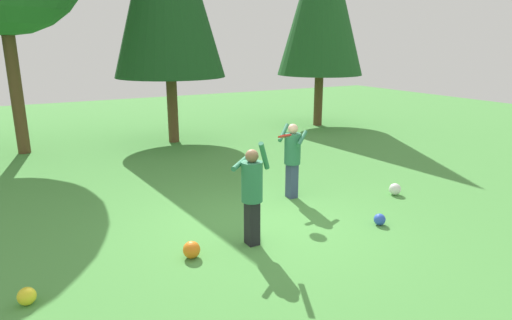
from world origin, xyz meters
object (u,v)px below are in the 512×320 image
(person_thrower, at_px, (252,189))
(ball_blue, at_px, (380,219))
(ball_orange, at_px, (192,250))
(ball_white, at_px, (395,189))
(frisbee, at_px, (285,136))
(ball_yellow, at_px, (27,296))
(person_catcher, at_px, (292,155))

(person_thrower, distance_m, ball_blue, 2.57)
(ball_orange, relative_size, ball_white, 1.05)
(frisbee, xyz_separation_m, ball_yellow, (-4.67, -1.35, -1.33))
(ball_blue, distance_m, ball_white, 1.80)
(ball_blue, relative_size, ball_orange, 0.79)
(ball_white, bearing_deg, ball_blue, -144.43)
(person_catcher, xyz_separation_m, ball_yellow, (-5.10, -1.71, -0.83))
(person_thrower, height_order, ball_yellow, person_thrower)
(ball_blue, xyz_separation_m, ball_orange, (-3.43, 0.46, 0.03))
(ball_yellow, bearing_deg, person_thrower, 2.47)
(frisbee, relative_size, ball_yellow, 1.22)
(ball_orange, height_order, ball_white, ball_orange)
(person_thrower, xyz_separation_m, ball_white, (3.85, 0.61, -0.82))
(ball_white, relative_size, ball_yellow, 1.12)
(ball_orange, distance_m, ball_white, 4.93)
(ball_white, bearing_deg, frisbee, 166.41)
(ball_blue, bearing_deg, ball_yellow, 177.04)
(frisbee, bearing_deg, ball_blue, -58.41)
(ball_orange, xyz_separation_m, ball_yellow, (-2.26, -0.16, -0.02))
(ball_yellow, bearing_deg, person_catcher, 18.54)
(frisbee, bearing_deg, person_thrower, -138.67)
(person_thrower, bearing_deg, ball_yellow, 141.13)
(frisbee, bearing_deg, ball_yellow, -163.86)
(ball_orange, bearing_deg, person_catcher, 28.52)
(person_catcher, xyz_separation_m, ball_orange, (-2.84, -1.55, -0.81))
(ball_blue, bearing_deg, ball_orange, 172.38)
(ball_white, bearing_deg, person_catcher, 154.93)
(person_catcher, distance_m, ball_yellow, 5.44)
(person_thrower, bearing_deg, person_catcher, -0.33)
(person_catcher, bearing_deg, ball_orange, -11.40)
(ball_white, bearing_deg, ball_orange, -173.14)
(ball_orange, xyz_separation_m, ball_white, (4.89, 0.59, -0.01))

